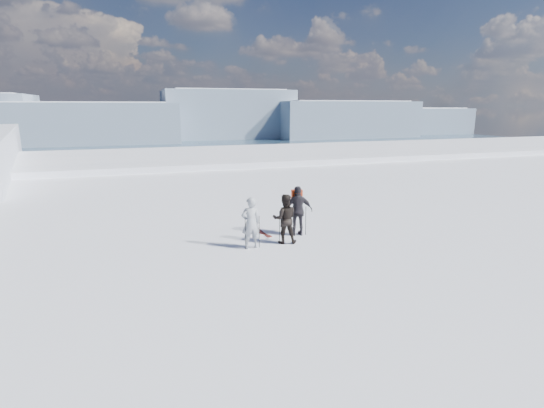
{
  "coord_description": "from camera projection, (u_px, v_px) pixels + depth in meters",
  "views": [
    {
      "loc": [
        -6.74,
        -11.36,
        5.03
      ],
      "look_at": [
        -1.95,
        3.0,
        1.53
      ],
      "focal_mm": 28.0,
      "sensor_mm": 36.0,
      "label": 1
    }
  ],
  "objects": [
    {
      "name": "skier_dark",
      "position": [
        285.0,
        219.0,
        15.8
      ],
      "size": [
        1.06,
        0.92,
        1.87
      ],
      "primitive_type": "imported",
      "rotation": [
        0.0,
        0.0,
        2.87
      ],
      "color": "black",
      "rests_on": "ground"
    },
    {
      "name": "lake_basin",
      "position": [
        206.0,
        223.0,
        42.9
      ],
      "size": [
        820.0,
        820.0,
        71.62
      ],
      "color": "white",
      "rests_on": "ground"
    },
    {
      "name": "far_mountain_range",
      "position": [
        164.0,
        118.0,
        444.73
      ],
      "size": [
        770.0,
        110.0,
        53.0
      ],
      "color": "slate",
      "rests_on": "ground"
    },
    {
      "name": "ski_poles",
      "position": [
        280.0,
        226.0,
        15.93
      ],
      "size": [
        2.76,
        0.96,
        1.37
      ],
      "color": "black",
      "rests_on": "ground"
    },
    {
      "name": "skier_pack",
      "position": [
        298.0,
        211.0,
        16.74
      ],
      "size": [
        1.22,
        0.64,
        1.99
      ],
      "primitive_type": "imported",
      "rotation": [
        0.0,
        0.0,
        3.0
      ],
      "color": "black",
      "rests_on": "ground"
    },
    {
      "name": "skier_grey",
      "position": [
        251.0,
        223.0,
        15.19
      ],
      "size": [
        0.71,
        0.48,
        1.89
      ],
      "primitive_type": "imported",
      "rotation": [
        0.0,
        0.0,
        3.19
      ],
      "color": "#9CA2AA",
      "rests_on": "ground"
    },
    {
      "name": "skis_loose",
      "position": [
        260.0,
        232.0,
        17.36
      ],
      "size": [
        0.69,
        1.7,
        0.03
      ],
      "color": "black",
      "rests_on": "ground"
    },
    {
      "name": "backpack",
      "position": [
        297.0,
        178.0,
        16.69
      ],
      "size": [
        0.45,
        0.29,
        0.54
      ],
      "primitive_type": "cube",
      "rotation": [
        0.0,
        0.0,
        3.0
      ],
      "color": "red",
      "rests_on": "skier_pack"
    }
  ]
}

